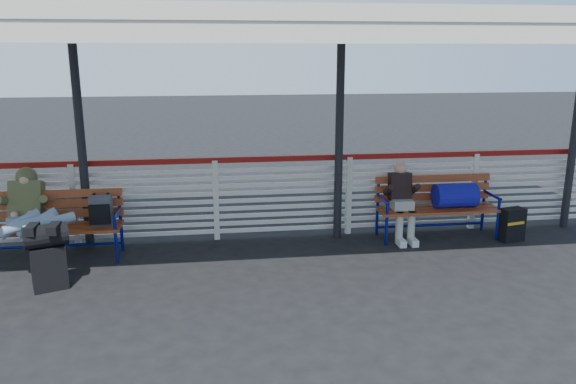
{
  "coord_description": "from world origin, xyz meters",
  "views": [
    {
      "loc": [
        -0.03,
        -6.14,
        2.74
      ],
      "look_at": [
        0.95,
        1.0,
        0.92
      ],
      "focal_mm": 35.0,
      "sensor_mm": 36.0,
      "label": 1
    }
  ],
  "objects": [
    {
      "name": "bench_right",
      "position": [
        3.41,
        1.54,
        0.6
      ],
      "size": [
        1.8,
        0.56,
        0.92
      ],
      "color": "#A1431F",
      "rests_on": "ground"
    },
    {
      "name": "fence",
      "position": [
        0.0,
        1.9,
        0.66
      ],
      "size": [
        12.08,
        0.08,
        1.24
      ],
      "color": "silver",
      "rests_on": "ground"
    },
    {
      "name": "traveler_man",
      "position": [
        -2.32,
        1.03,
        0.69
      ],
      "size": [
        0.93,
        1.64,
        0.77
      ],
      "color": "#86A0B4",
      "rests_on": "ground"
    },
    {
      "name": "suitcase_side",
      "position": [
        4.32,
        1.24,
        0.25
      ],
      "size": [
        0.39,
        0.29,
        0.49
      ],
      "rotation": [
        0.0,
        0.0,
        0.23
      ],
      "color": "black",
      "rests_on": "ground"
    },
    {
      "name": "luggage_stack",
      "position": [
        -1.97,
        0.34,
        0.43
      ],
      "size": [
        0.54,
        0.42,
        0.79
      ],
      "rotation": [
        0.0,
        0.0,
        0.36
      ],
      "color": "black",
      "rests_on": "ground"
    },
    {
      "name": "canopy",
      "position": [
        -0.0,
        0.87,
        3.04
      ],
      "size": [
        12.6,
        3.6,
        3.16
      ],
      "color": "silver",
      "rests_on": "ground"
    },
    {
      "name": "companion_person",
      "position": [
        2.72,
        1.54,
        0.6
      ],
      "size": [
        0.32,
        0.66,
        1.15
      ],
      "color": "#ACA99C",
      "rests_on": "ground"
    },
    {
      "name": "bench_left",
      "position": [
        -2.03,
        1.38,
        0.58
      ],
      "size": [
        1.8,
        0.56,
        0.92
      ],
      "color": "#A1431F",
      "rests_on": "ground"
    },
    {
      "name": "ground",
      "position": [
        0.0,
        0.0,
        0.0
      ],
      "size": [
        60.0,
        60.0,
        0.0
      ],
      "primitive_type": "plane",
      "color": "black",
      "rests_on": "ground"
    }
  ]
}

